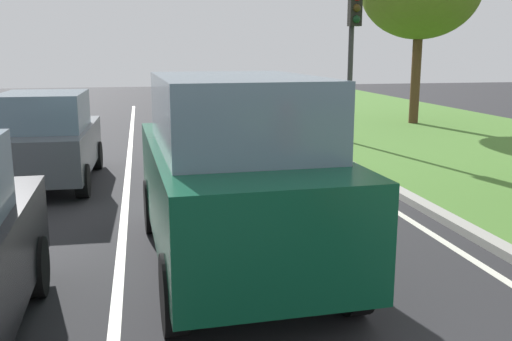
# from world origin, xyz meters

# --- Properties ---
(ground_plane) EXTENTS (60.00, 60.00, 0.00)m
(ground_plane) POSITION_xyz_m (0.00, 14.00, 0.00)
(ground_plane) COLOR #262628
(lane_line_center) EXTENTS (0.12, 32.00, 0.01)m
(lane_line_center) POSITION_xyz_m (-0.70, 14.00, 0.00)
(lane_line_center) COLOR silver
(lane_line_center) RESTS_ON ground
(lane_line_right_edge) EXTENTS (0.12, 32.00, 0.01)m
(lane_line_right_edge) POSITION_xyz_m (3.60, 14.00, 0.00)
(lane_line_right_edge) COLOR silver
(lane_line_right_edge) RESTS_ON ground
(curb_right) EXTENTS (0.24, 48.00, 0.12)m
(curb_right) POSITION_xyz_m (4.10, 14.00, 0.06)
(curb_right) COLOR #9E9B93
(curb_right) RESTS_ON ground
(car_suv_ahead) EXTENTS (2.12, 4.57, 2.28)m
(car_suv_ahead) POSITION_xyz_m (0.67, 9.56, 1.17)
(car_suv_ahead) COLOR #0C472D
(car_suv_ahead) RESTS_ON ground
(car_hatchback_far) EXTENTS (1.80, 3.74, 1.78)m
(car_hatchback_far) POSITION_xyz_m (-2.16, 14.51, 0.88)
(car_hatchback_far) COLOR #474C51
(car_hatchback_far) RESTS_ON ground
(traffic_light_near_right) EXTENTS (0.32, 0.50, 4.25)m
(traffic_light_near_right) POSITION_xyz_m (5.20, 17.79, 2.91)
(traffic_light_near_right) COLOR #2D2D2D
(traffic_light_near_right) RESTS_ON ground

